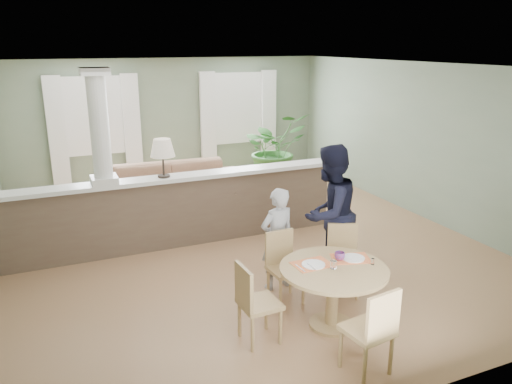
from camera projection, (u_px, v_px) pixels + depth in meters
name	position (u px, v px, depth m)	size (l,w,h in m)	color
ground	(236.00, 241.00, 7.91)	(8.00, 8.00, 0.00)	#A57A57
room_shell	(219.00, 121.00, 7.92)	(7.02, 8.02, 2.71)	gray
pony_wall	(170.00, 202.00, 7.50)	(5.32, 0.38, 2.70)	brown
sofa	(173.00, 186.00, 9.46)	(2.75, 1.07, 0.80)	#997253
houseplant	(274.00, 148.00, 10.94)	(1.41, 1.22, 1.56)	#2F6528
dining_table	(333.00, 279.00, 5.39)	(1.17, 1.17, 0.80)	tan
chair_far_boy	(283.00, 263.00, 5.99)	(0.40, 0.40, 0.86)	tan
chair_far_man	(343.00, 256.00, 6.19)	(0.52, 0.52, 0.87)	tan
chair_near	(373.00, 328.00, 4.58)	(0.46, 0.46, 0.91)	tan
chair_side	(254.00, 300.00, 5.11)	(0.41, 0.41, 0.88)	tan
child_person	(277.00, 239.00, 6.23)	(0.48, 0.32, 1.33)	#A0A1A5
man_person	(329.00, 214.00, 6.40)	(0.88, 0.69, 1.81)	black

